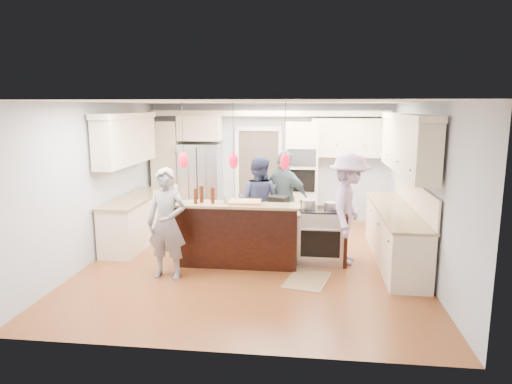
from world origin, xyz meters
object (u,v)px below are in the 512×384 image
island_range (322,235)px  person_far_left (258,202)px  refrigerator (201,183)px  kitchen_island (240,232)px  person_bar_end (167,224)px

island_range → person_far_left: (-1.18, 0.70, 0.41)m
refrigerator → kitchen_island: size_ratio=0.86×
island_range → person_bar_end: size_ratio=0.53×
kitchen_island → person_bar_end: person_bar_end is taller
island_range → person_bar_end: person_bar_end is taller
person_bar_end → island_range: bearing=29.6°
refrigerator → person_far_left: (1.53, -1.79, -0.04)m
island_range → refrigerator: bearing=137.4°
island_range → person_bar_end: 2.64m
island_range → person_bar_end: bearing=-156.6°
person_bar_end → refrigerator: bearing=101.3°
person_far_left → refrigerator: bearing=-34.6°
person_far_left → island_range: bearing=164.0°
refrigerator → person_bar_end: (0.32, -3.53, -0.04)m
kitchen_island → island_range: kitchen_island is taller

